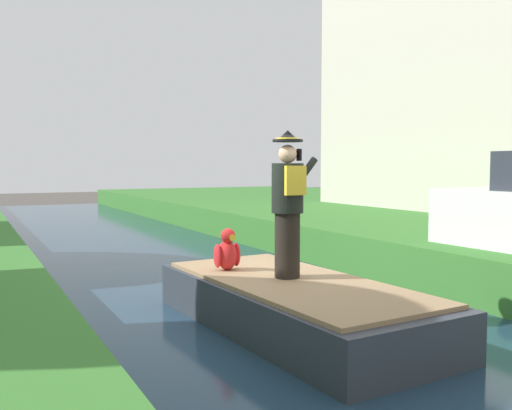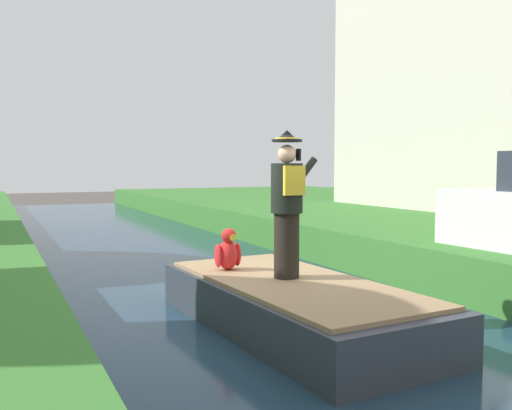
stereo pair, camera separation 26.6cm
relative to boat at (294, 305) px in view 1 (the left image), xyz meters
The scene contains 5 objects.
ground_plane 0.86m from the boat, 90.00° to the left, with size 80.00×80.00×0.00m, color #4C4742.
canal_water 0.83m from the boat, 90.00° to the left, with size 5.43×48.00×0.10m, color #1E384C.
boat is the anchor object (origin of this frame).
person_pirate 1.25m from the boat, 85.70° to the left, with size 0.61×0.42×1.85m.
parrot_plush 1.22m from the boat, 114.66° to the left, with size 0.36×0.35×0.57m.
Camera 1 is at (-3.57, -6.65, 2.12)m, focal length 39.57 mm.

